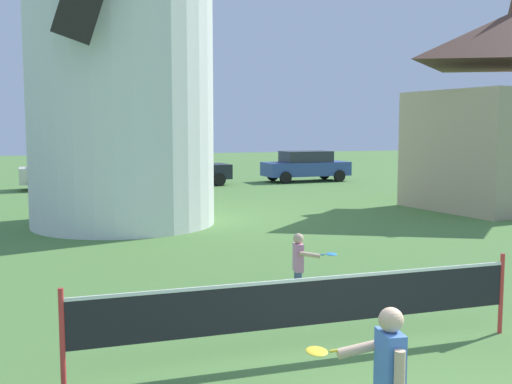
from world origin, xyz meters
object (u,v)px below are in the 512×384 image
Objects in this scene: parked_car_blue at (306,166)px; parked_car_black at (185,169)px; player_far at (300,263)px; tennis_net at (308,302)px; chapel at (509,113)px; parked_car_cream at (67,171)px; player_near at (387,378)px.

parked_car_black is at bearing -177.16° from parked_car_blue.
parked_car_black is (2.34, 20.07, 0.17)m from player_far.
tennis_net is 16.55m from chapel.
parked_car_black is (5.40, -0.06, 0.00)m from parked_car_cream.
parked_car_black is 0.57× the size of chapel.
parked_car_blue is (6.39, 0.32, 0.00)m from parked_car_black.
tennis_net is 24.57m from parked_car_blue.
tennis_net is 5.16× the size of player_far.
parked_car_blue is 12.28m from chapel.
player_far reaches higher than tennis_net.
parked_car_cream is at bearing -178.73° from parked_car_blue.
chapel reaches higher than parked_car_blue.
player_far is at bearing -81.34° from parked_car_cream.
parked_car_blue is at bearing 66.81° from player_far.
player_near is at bearing -98.35° from tennis_net.
player_near is at bearing -133.14° from chapel.
player_near is at bearing -104.09° from player_far.
parked_car_black reaches higher than tennis_net.
chapel reaches higher than tennis_net.
chapel is (11.36, 8.65, 2.64)m from player_far.
player_near reaches higher than tennis_net.
tennis_net is 0.76× the size of chapel.
chapel is (12.18, 10.90, 2.59)m from tennis_net.
parked_car_cream is 0.54× the size of chapel.
tennis_net is 22.49m from parked_car_cream.
player_far is 14.52m from chapel.
parked_car_cream is (-1.88, 24.86, 0.04)m from player_near.
parked_car_black is at bearing -0.59° from parked_car_cream.
parked_car_blue reaches higher than player_near.
parked_car_black is at bearing 81.91° from player_near.
parked_car_black is at bearing 81.94° from tennis_net.
player_near is 27.01m from parked_car_blue.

